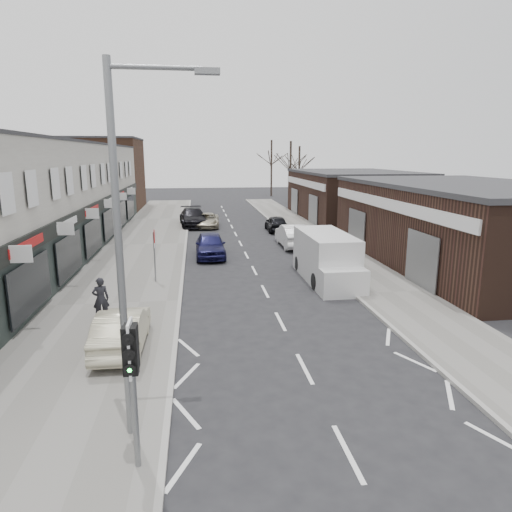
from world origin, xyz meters
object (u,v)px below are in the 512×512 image
object	(u,v)px
pedestrian	(101,299)
parked_car_left_a	(210,245)
white_van	(326,258)
parked_car_left_b	(193,217)
sedan_on_pavement	(122,329)
parked_car_left_c	(207,220)
warning_sign	(155,240)
traffic_light	(132,361)
street_lamp	(127,237)
parked_car_right_b	(276,223)
parked_car_right_a	(293,235)

from	to	relation	value
pedestrian	parked_car_left_a	size ratio (longest dim) A/B	0.37
white_van	parked_car_left_b	distance (m)	20.21
sedan_on_pavement	parked_car_left_c	bearing A→B (deg)	-96.99
warning_sign	parked_car_left_b	xyz separation A→B (m)	(1.76, 18.62, -1.39)
traffic_light	street_lamp	distance (m)	2.52
sedan_on_pavement	parked_car_left_b	distance (m)	26.76
parked_car_left_a	white_van	bearing A→B (deg)	-47.40
warning_sign	parked_car_left_b	size ratio (longest dim) A/B	0.48
sedan_on_pavement	warning_sign	bearing A→B (deg)	-92.56
parked_car_left_c	parked_car_right_b	distance (m)	6.42
street_lamp	warning_sign	size ratio (longest dim) A/B	2.96
sedan_on_pavement	pedestrian	distance (m)	3.03
street_lamp	pedestrian	world-z (taller)	street_lamp
parked_car_right_b	pedestrian	bearing A→B (deg)	63.98
white_van	parked_car_left_a	size ratio (longest dim) A/B	1.38
traffic_light	parked_car_right_b	size ratio (longest dim) A/B	0.79
parked_car_left_b	parked_car_right_b	world-z (taller)	parked_car_left_b
parked_car_left_a	traffic_light	bearing A→B (deg)	-96.09
traffic_light	white_van	bearing A→B (deg)	60.17
parked_car_left_a	pedestrian	bearing A→B (deg)	-112.06
parked_car_right_a	parked_car_left_a	bearing A→B (deg)	23.59
pedestrian	parked_car_right_a	size ratio (longest dim) A/B	0.35
street_lamp	parked_car_left_b	size ratio (longest dim) A/B	1.43
parked_car_left_a	parked_car_right_b	world-z (taller)	parked_car_left_a
traffic_light	parked_car_left_c	world-z (taller)	traffic_light
parked_car_left_b	pedestrian	bearing A→B (deg)	-102.82
parked_car_left_a	parked_car_left_c	distance (m)	12.09
warning_sign	sedan_on_pavement	world-z (taller)	warning_sign
traffic_light	sedan_on_pavement	bearing A→B (deg)	101.21
parked_car_left_c	street_lamp	bearing A→B (deg)	-91.55
street_lamp	parked_car_right_a	size ratio (longest dim) A/B	1.67
sedan_on_pavement	parked_car_left_a	world-z (taller)	parked_car_left_a
pedestrian	parked_car_right_a	xyz separation A→B (m)	(10.27, 13.63, -0.17)
warning_sign	parked_car_left_b	bearing A→B (deg)	84.60
parked_car_left_c	white_van	bearing A→B (deg)	-70.18
pedestrian	street_lamp	bearing A→B (deg)	90.36
white_van	sedan_on_pavement	distance (m)	11.80
traffic_light	parked_car_right_b	world-z (taller)	traffic_light
warning_sign	white_van	world-z (taller)	warning_sign
warning_sign	parked_car_left_a	size ratio (longest dim) A/B	0.60
parked_car_right_a	warning_sign	bearing A→B (deg)	43.58
street_lamp	parked_car_left_b	distance (m)	31.67
parked_car_right_a	parked_car_left_c	bearing A→B (deg)	-59.47
parked_car_left_b	parked_car_right_a	bearing A→B (deg)	-60.88
white_van	parked_car_right_a	distance (m)	8.77
sedan_on_pavement	parked_car_left_b	xyz separation A→B (m)	(2.18, 26.67, 0.03)
pedestrian	parked_car_left_a	world-z (taller)	pedestrian
traffic_light	parked_car_left_b	bearing A→B (deg)	88.24
street_lamp	parked_car_left_a	xyz separation A→B (m)	(2.23, 18.58, -3.85)
traffic_light	warning_sign	xyz separation A→B (m)	(-0.76, 14.02, -0.21)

